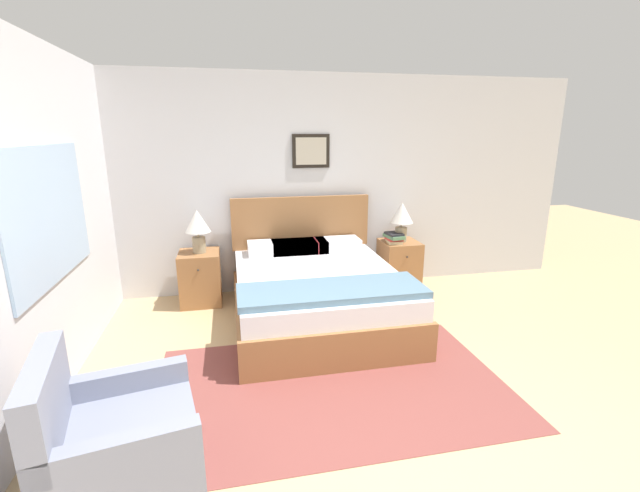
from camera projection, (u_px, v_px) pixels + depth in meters
ground_plane at (410, 476)px, 2.48m from camera, size 16.00×16.00×0.00m
wall_back at (308, 185)px, 5.22m from camera, size 6.89×0.09×2.60m
wall_left at (49, 218)px, 3.21m from camera, size 0.08×5.63×2.60m
area_rug_main at (332, 386)px, 3.35m from camera, size 2.70×1.68×0.01m
bed at (317, 292)px, 4.45m from camera, size 1.68×2.04×1.18m
armchair at (115, 443)px, 2.36m from camera, size 0.91×0.89×0.83m
nightstand_near_window at (201, 278)px, 4.92m from camera, size 0.45×0.49×0.61m
nightstand_by_door at (399, 265)px, 5.41m from camera, size 0.45×0.49×0.61m
table_lamp_near_window at (198, 225)px, 4.76m from camera, size 0.28×0.28×0.49m
table_lamp_by_door at (402, 216)px, 5.24m from camera, size 0.28×0.28×0.49m
book_thick_bottom at (394, 241)px, 5.26m from camera, size 0.20×0.25×0.04m
book_hardcover_middle at (394, 239)px, 5.25m from camera, size 0.18×0.21×0.03m
book_novel_upper at (394, 236)px, 5.24m from camera, size 0.21×0.29×0.04m
book_slim_near_top at (394, 234)px, 5.24m from camera, size 0.20×0.23×0.03m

